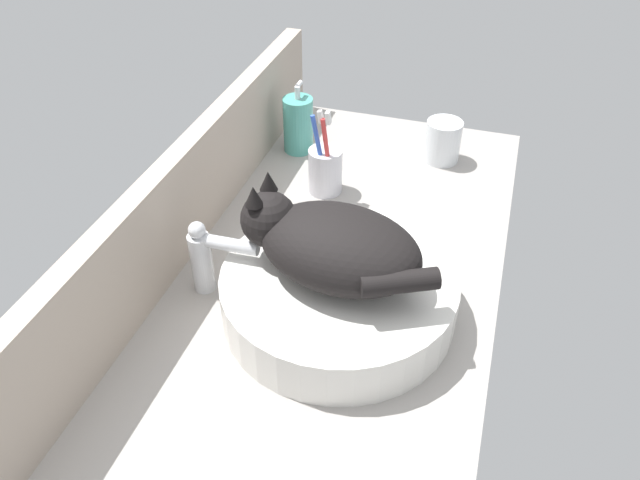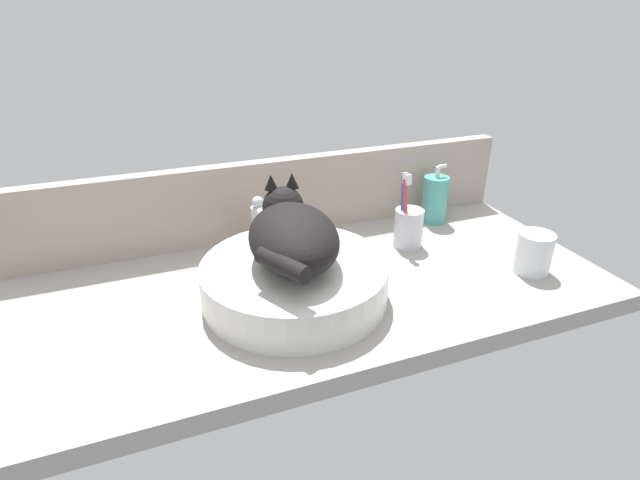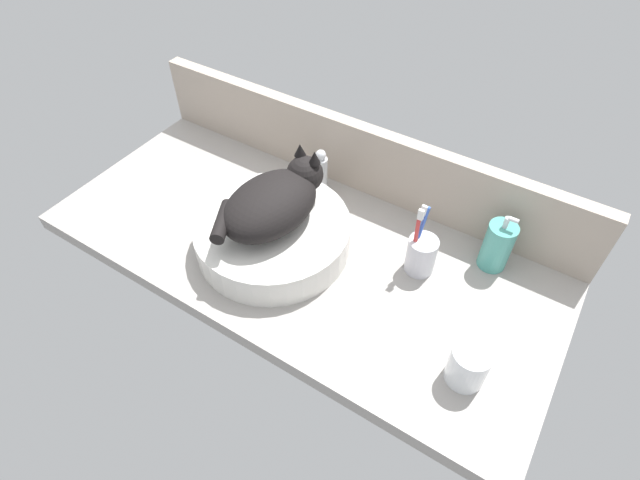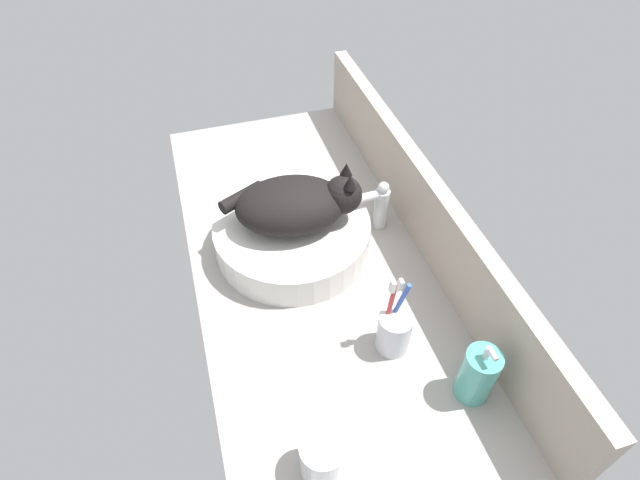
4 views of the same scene
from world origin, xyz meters
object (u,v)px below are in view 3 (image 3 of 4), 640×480
at_px(toothbrush_cup, 421,254).
at_px(cat, 274,201).
at_px(water_glass, 467,367).
at_px(faucet, 318,173).
at_px(soap_dispenser, 497,246).
at_px(sink_basin, 273,234).

bearing_deg(toothbrush_cup, cat, -161.54).
relative_size(toothbrush_cup, water_glass, 2.05).
height_order(faucet, soap_dispenser, soap_dispenser).
relative_size(sink_basin, cat, 1.16).
height_order(toothbrush_cup, water_glass, toothbrush_cup).
bearing_deg(cat, faucet, 93.11).
xyz_separation_m(sink_basin, faucet, (-0.01, 0.22, 0.03)).
relative_size(cat, toothbrush_cup, 1.70).
distance_m(faucet, toothbrush_cup, 0.35).
relative_size(sink_basin, faucet, 2.71).
xyz_separation_m(cat, toothbrush_cup, (0.33, 0.11, -0.09)).
xyz_separation_m(sink_basin, toothbrush_cup, (0.33, 0.12, 0.01)).
bearing_deg(faucet, sink_basin, -87.38).
distance_m(toothbrush_cup, water_glass, 0.28).
distance_m(faucet, soap_dispenser, 0.48).
distance_m(faucet, water_glass, 0.61).
bearing_deg(soap_dispenser, cat, -155.36).
height_order(faucet, toothbrush_cup, toothbrush_cup).
bearing_deg(toothbrush_cup, water_glass, -46.98).
height_order(sink_basin, cat, cat).
relative_size(cat, soap_dispenser, 2.03).
relative_size(soap_dispenser, toothbrush_cup, 0.84).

